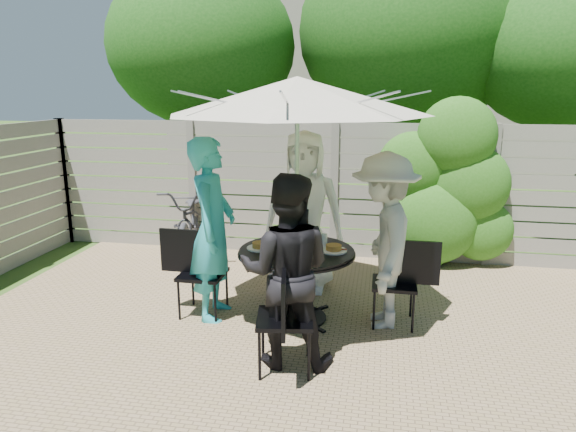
% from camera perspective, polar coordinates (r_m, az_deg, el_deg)
% --- Properties ---
extents(backyard_envelope, '(60.00, 60.00, 5.00)m').
position_cam_1_polar(backyard_envelope, '(14.07, 8.68, 15.20)').
color(backyard_envelope, '#314C17').
rests_on(backyard_envelope, ground).
extents(patio_table, '(1.20, 1.20, 0.74)m').
position_cam_1_polar(patio_table, '(5.07, 0.95, -6.19)').
color(patio_table, black).
rests_on(patio_table, ground).
extents(umbrella, '(2.61, 2.61, 2.37)m').
position_cam_1_polar(umbrella, '(4.76, 1.03, 13.19)').
color(umbrella, silver).
rests_on(umbrella, ground).
extents(chair_back, '(0.50, 0.71, 0.95)m').
position_cam_1_polar(chair_back, '(6.05, 1.84, -5.09)').
color(chair_back, black).
rests_on(chair_back, ground).
extents(person_back, '(0.93, 0.64, 1.83)m').
position_cam_1_polar(person_back, '(5.75, 1.78, 0.40)').
color(person_back, white).
rests_on(person_back, ground).
extents(chair_left, '(0.65, 0.44, 0.90)m').
position_cam_1_polar(chair_left, '(5.33, -9.54, -8.13)').
color(chair_left, black).
rests_on(chair_left, ground).
extents(person_left, '(0.48, 0.69, 1.83)m').
position_cam_1_polar(person_left, '(5.09, -8.37, -1.54)').
color(person_left, '#2AAAB8').
rests_on(person_left, ground).
extents(chair_front, '(0.52, 0.70, 0.93)m').
position_cam_1_polar(chair_front, '(4.28, -0.36, -13.56)').
color(chair_front, black).
rests_on(chair_front, ground).
extents(person_front, '(0.83, 0.67, 1.63)m').
position_cam_1_polar(person_front, '(4.19, -0.16, -6.22)').
color(person_front, black).
rests_on(person_front, ground).
extents(chair_right, '(0.63, 0.42, 0.87)m').
position_cam_1_polar(chair_right, '(5.16, 11.79, -9.11)').
color(chair_right, black).
rests_on(chair_right, ground).
extents(person_right, '(0.71, 1.14, 1.70)m').
position_cam_1_polar(person_right, '(4.95, 10.57, -2.80)').
color(person_right, '#B5B4B0').
rests_on(person_right, ground).
extents(plate_back, '(0.26, 0.26, 0.06)m').
position_cam_1_polar(plate_back, '(5.33, 1.34, -2.37)').
color(plate_back, white).
rests_on(plate_back, patio_table).
extents(plate_left, '(0.26, 0.26, 0.06)m').
position_cam_1_polar(plate_left, '(5.04, -3.13, -3.37)').
color(plate_left, white).
rests_on(plate_left, patio_table).
extents(plate_front, '(0.26, 0.26, 0.06)m').
position_cam_1_polar(plate_front, '(4.65, 0.52, -4.84)').
color(plate_front, white).
rests_on(plate_front, patio_table).
extents(plate_right, '(0.26, 0.26, 0.06)m').
position_cam_1_polar(plate_right, '(4.97, 5.10, -3.65)').
color(plate_right, white).
rests_on(plate_right, patio_table).
extents(glass_back, '(0.07, 0.07, 0.14)m').
position_cam_1_polar(glass_back, '(5.23, 0.10, -2.16)').
color(glass_back, silver).
rests_on(glass_back, patio_table).
extents(glass_left, '(0.07, 0.07, 0.14)m').
position_cam_1_polar(glass_left, '(4.91, -2.18, -3.27)').
color(glass_left, silver).
rests_on(glass_left, patio_table).
extents(glass_front, '(0.07, 0.07, 0.14)m').
position_cam_1_polar(glass_front, '(4.72, 1.92, -3.97)').
color(glass_front, silver).
rests_on(glass_front, patio_table).
extents(glass_right, '(0.07, 0.07, 0.14)m').
position_cam_1_polar(glass_right, '(5.06, 4.01, -2.77)').
color(glass_right, silver).
rests_on(glass_right, patio_table).
extents(syrup_jug, '(0.09, 0.09, 0.16)m').
position_cam_1_polar(syrup_jug, '(5.03, 0.34, -2.72)').
color(syrup_jug, '#59280C').
rests_on(syrup_jug, patio_table).
extents(coffee_cup, '(0.08, 0.08, 0.12)m').
position_cam_1_polar(coffee_cup, '(5.18, 2.30, -2.46)').
color(coffee_cup, '#C6B293').
rests_on(coffee_cup, patio_table).
extents(bicycle, '(1.09, 2.05, 1.02)m').
position_cam_1_polar(bicycle, '(7.06, -10.58, -0.63)').
color(bicycle, '#333338').
rests_on(bicycle, ground).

